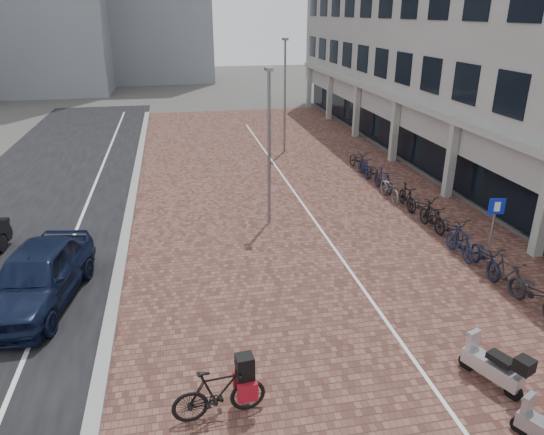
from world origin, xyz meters
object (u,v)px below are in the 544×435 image
at_px(car_navy, 37,276).
at_px(scooter_back, 493,364).
at_px(parking_sign, 494,223).
at_px(hero_bike, 219,392).

relative_size(car_navy, scooter_back, 3.08).
xyz_separation_m(car_navy, parking_sign, (13.71, -0.63, 0.79)).
bearing_deg(hero_bike, car_navy, 35.17).
xyz_separation_m(scooter_back, parking_sign, (3.07, 4.96, 1.09)).
height_order(scooter_back, parking_sign, parking_sign).
height_order(car_navy, parking_sign, parking_sign).
distance_m(car_navy, scooter_back, 12.02).
bearing_deg(scooter_back, hero_bike, 155.76).
xyz_separation_m(hero_bike, parking_sign, (9.11, 4.74, 1.03)).
xyz_separation_m(hero_bike, scooter_back, (6.03, -0.22, -0.05)).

